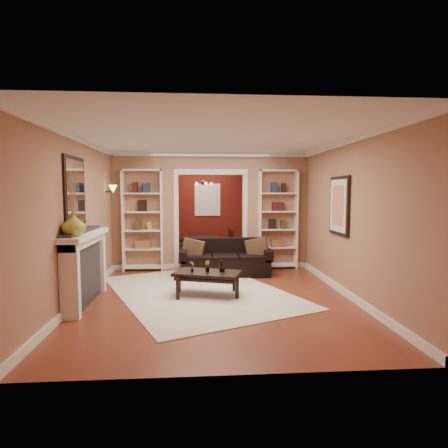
{
  "coord_description": "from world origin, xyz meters",
  "views": [
    {
      "loc": [
        -0.32,
        -7.52,
        1.81
      ],
      "look_at": [
        0.16,
        -0.8,
        1.22
      ],
      "focal_mm": 30.0,
      "sensor_mm": 36.0,
      "label": 1
    }
  ],
  "objects": [
    {
      "name": "wall_front",
      "position": [
        0.0,
        -4.0,
        1.35
      ],
      "size": [
        8.0,
        0.0,
        8.0
      ],
      "primitive_type": "plane",
      "rotation": [
        -1.57,
        0.0,
        0.0
      ],
      "color": "#A37256",
      "rests_on": "ground"
    },
    {
      "name": "partition_wall",
      "position": [
        0.0,
        1.2,
        1.35
      ],
      "size": [
        4.5,
        0.15,
        2.7
      ],
      "primitive_type": "cube",
      "color": "#A37256",
      "rests_on": "floor"
    },
    {
      "name": "wall_left",
      "position": [
        -2.25,
        0.0,
        1.35
      ],
      "size": [
        0.0,
        8.0,
        8.0
      ],
      "primitive_type": "plane",
      "rotation": [
        1.57,
        0.0,
        1.57
      ],
      "color": "#A37256",
      "rests_on": "ground"
    },
    {
      "name": "floor",
      "position": [
        0.0,
        0.0,
        0.0
      ],
      "size": [
        8.0,
        8.0,
        0.0
      ],
      "primitive_type": "plane",
      "color": "brown",
      "rests_on": "ground"
    },
    {
      "name": "dining_chair_sw",
      "position": [
        -0.7,
        3.08,
        0.41
      ],
      "size": [
        0.45,
        0.45,
        0.82
      ],
      "primitive_type": "cube",
      "rotation": [
        0.0,
        0.0,
        1.7
      ],
      "color": "black",
      "rests_on": "floor"
    },
    {
      "name": "dining_chair_ne",
      "position": [
        0.4,
        2.48,
        0.4
      ],
      "size": [
        0.43,
        0.43,
        0.79
      ],
      "primitive_type": "cube",
      "rotation": [
        0.0,
        0.0,
        -1.47
      ],
      "color": "black",
      "rests_on": "floor"
    },
    {
      "name": "vase",
      "position": [
        -2.09,
        -2.05,
        1.33
      ],
      "size": [
        0.34,
        0.34,
        0.35
      ],
      "primitive_type": "imported",
      "rotation": [
        0.0,
        0.0,
        -0.03
      ],
      "color": "#9DA434",
      "rests_on": "fireplace"
    },
    {
      "name": "sofa",
      "position": [
        0.28,
        0.45,
        0.38
      ],
      "size": [
        1.97,
        0.85,
        0.77
      ],
      "primitive_type": "cube",
      "color": "black",
      "rests_on": "floor"
    },
    {
      "name": "framed_art",
      "position": [
        2.21,
        -1.0,
        1.55
      ],
      "size": [
        0.04,
        0.85,
        1.05
      ],
      "primitive_type": "cube",
      "color": "black",
      "rests_on": "wall_right"
    },
    {
      "name": "plant_center",
      "position": [
        -0.15,
        -1.16,
        0.52
      ],
      "size": [
        0.13,
        0.13,
        0.19
      ],
      "primitive_type": "imported",
      "rotation": [
        0.0,
        0.0,
        2.07
      ],
      "color": "#336626",
      "rests_on": "coffee_table"
    },
    {
      "name": "fireplace",
      "position": [
        -2.09,
        -1.5,
        0.58
      ],
      "size": [
        0.32,
        1.7,
        1.16
      ],
      "primitive_type": "cube",
      "color": "white",
      "rests_on": "floor"
    },
    {
      "name": "dining_chair_se",
      "position": [
        0.4,
        3.08,
        0.39
      ],
      "size": [
        0.51,
        0.51,
        0.78
      ],
      "primitive_type": "cube",
      "rotation": [
        0.0,
        0.0,
        -1.13
      ],
      "color": "black",
      "rests_on": "floor"
    },
    {
      "name": "wall_right",
      "position": [
        2.25,
        0.0,
        1.35
      ],
      "size": [
        0.0,
        8.0,
        8.0
      ],
      "primitive_type": "plane",
      "rotation": [
        1.57,
        0.0,
        -1.57
      ],
      "color": "#A37256",
      "rests_on": "ground"
    },
    {
      "name": "red_back_panel",
      "position": [
        0.0,
        3.97,
        1.32
      ],
      "size": [
        4.44,
        0.04,
        2.64
      ],
      "primitive_type": "cube",
      "color": "maroon",
      "rests_on": "floor"
    },
    {
      "name": "chandelier",
      "position": [
        0.0,
        2.7,
        2.02
      ],
      "size": [
        0.5,
        0.5,
        0.3
      ],
      "primitive_type": "cube",
      "color": "#372019",
      "rests_on": "ceiling"
    },
    {
      "name": "coffee_table",
      "position": [
        -0.15,
        -1.16,
        0.21
      ],
      "size": [
        1.24,
        0.91,
        0.42
      ],
      "primitive_type": "cube",
      "rotation": [
        0.0,
        0.0,
        -0.32
      ],
      "color": "black",
      "rests_on": "floor"
    },
    {
      "name": "wall_back",
      "position": [
        0.0,
        4.0,
        1.35
      ],
      "size": [
        8.0,
        0.0,
        8.0
      ],
      "primitive_type": "plane",
      "rotation": [
        1.57,
        0.0,
        0.0
      ],
      "color": "#A37256",
      "rests_on": "ground"
    },
    {
      "name": "dining_chair_nw",
      "position": [
        -0.7,
        2.48,
        0.38
      ],
      "size": [
        0.48,
        0.48,
        0.76
      ],
      "primitive_type": "cube",
      "rotation": [
        0.0,
        0.0,
        1.91
      ],
      "color": "black",
      "rests_on": "floor"
    },
    {
      "name": "ceiling",
      "position": [
        0.0,
        0.0,
        2.7
      ],
      "size": [
        8.0,
        8.0,
        0.0
      ],
      "primitive_type": "plane",
      "rotation": [
        3.14,
        0.0,
        0.0
      ],
      "color": "white",
      "rests_on": "ground"
    },
    {
      "name": "dining_window",
      "position": [
        0.0,
        3.93,
        1.55
      ],
      "size": [
        0.78,
        0.03,
        0.98
      ],
      "primitive_type": "cube",
      "color": "#8CA5CC",
      "rests_on": "wall_back"
    },
    {
      "name": "dining_table",
      "position": [
        -0.15,
        2.78,
        0.28
      ],
      "size": [
        1.59,
        0.89,
        0.56
      ],
      "primitive_type": "imported",
      "rotation": [
        0.0,
        0.0,
        1.57
      ],
      "color": "black",
      "rests_on": "floor"
    },
    {
      "name": "wall_sconce",
      "position": [
        -2.15,
        0.55,
        1.83
      ],
      "size": [
        0.18,
        0.18,
        0.22
      ],
      "primitive_type": "cube",
      "color": "#FFE0A5",
      "rests_on": "wall_left"
    },
    {
      "name": "mirror",
      "position": [
        -2.23,
        -1.5,
        1.8
      ],
      "size": [
        0.03,
        0.95,
        1.1
      ],
      "primitive_type": "cube",
      "color": "silver",
      "rests_on": "wall_left"
    },
    {
      "name": "area_rug",
      "position": [
        -0.3,
        -0.89,
        0.01
      ],
      "size": [
        3.98,
        4.55,
        0.01
      ],
      "primitive_type": "cube",
      "rotation": [
        0.0,
        0.0,
        0.4
      ],
      "color": "silver",
      "rests_on": "floor"
    },
    {
      "name": "bookshelf_right",
      "position": [
        1.55,
        1.03,
        1.15
      ],
      "size": [
        0.9,
        0.3,
        2.3
      ],
      "primitive_type": "cube",
      "color": "white",
      "rests_on": "floor"
    },
    {
      "name": "plant_right",
      "position": [
        0.1,
        -1.16,
        0.53
      ],
      "size": [
        0.17,
        0.17,
        0.21
      ],
      "primitive_type": "imported",
      "rotation": [
        0.0,
        0.0,
        4.01
      ],
      "color": "#336626",
      "rests_on": "coffee_table"
    },
    {
      "name": "bookshelf_left",
      "position": [
        -1.55,
        1.03,
        1.15
      ],
      "size": [
        0.9,
        0.3,
        2.3
      ],
      "primitive_type": "cube",
      "color": "white",
      "rests_on": "floor"
    },
    {
      "name": "plant_left",
      "position": [
        -0.41,
        -1.16,
        0.52
      ],
      "size": [
        0.11,
        0.12,
        0.2
      ],
      "primitive_type": "imported",
      "rotation": [
        0.0,
        0.0,
        1.09
      ],
      "color": "#336626",
      "rests_on": "coffee_table"
    },
    {
      "name": "pillow_left",
      "position": [
        -0.42,
        0.43,
        0.6
      ],
      "size": [
        0.46,
        0.2,
        0.45
      ],
      "primitive_type": "cube",
      "rotation": [
        0.0,
        0.0,
        -0.16
      ],
      "color": "brown",
      "rests_on": "sofa"
    },
    {
      "name": "pillow_right",
      "position": [
        0.98,
        0.43,
        0.6
      ],
      "size": [
        0.48,
        0.25,
        0.46
      ],
      "primitive_type": "cube",
      "rotation": [
        0.0,
        0.0,
        -0.28
      ],
      "color": "brown",
      "rests_on": "sofa"
    }
  ]
}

